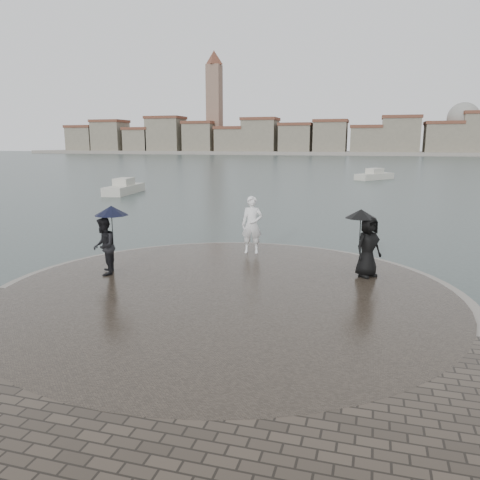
% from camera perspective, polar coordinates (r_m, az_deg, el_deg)
% --- Properties ---
extents(ground, '(400.00, 400.00, 0.00)m').
position_cam_1_polar(ground, '(9.54, -8.24, -14.32)').
color(ground, '#2B3835').
rests_on(ground, ground).
extents(kerb_ring, '(12.50, 12.50, 0.32)m').
position_cam_1_polar(kerb_ring, '(12.51, -1.66, -6.97)').
color(kerb_ring, gray).
rests_on(kerb_ring, ground).
extents(quay_tip, '(11.90, 11.90, 0.36)m').
position_cam_1_polar(quay_tip, '(12.50, -1.66, -6.88)').
color(quay_tip, '#2D261E').
rests_on(quay_tip, ground).
extents(statue, '(0.80, 0.59, 2.01)m').
position_cam_1_polar(statue, '(16.37, 1.47, 1.87)').
color(statue, white).
rests_on(statue, quay_tip).
extents(visitor_left, '(1.20, 1.10, 2.04)m').
position_cam_1_polar(visitor_left, '(14.18, -16.06, 0.22)').
color(visitor_left, black).
rests_on(visitor_left, quay_tip).
extents(visitor_right, '(1.21, 1.07, 1.95)m').
position_cam_1_polar(visitor_right, '(13.93, 15.18, -0.00)').
color(visitor_right, black).
rests_on(visitor_right, quay_tip).
extents(far_skyline, '(260.00, 20.00, 37.00)m').
position_cam_1_polar(far_skyline, '(168.79, 12.95, 11.96)').
color(far_skyline, gray).
rests_on(far_skyline, ground).
extents(boats, '(37.33, 27.31, 1.50)m').
position_cam_1_polar(boats, '(47.49, 13.27, 6.87)').
color(boats, beige).
rests_on(boats, ground).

